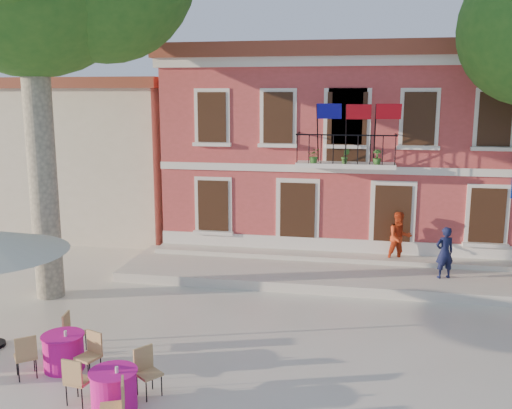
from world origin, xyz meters
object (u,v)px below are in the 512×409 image
object	(u,v)px
pedestrian_navy	(445,253)
cafe_table_1	(114,388)
pedestrian_orange	(400,238)
cafe_table_0	(64,350)

from	to	relation	value
pedestrian_navy	cafe_table_1	size ratio (longest dim) A/B	0.85
pedestrian_orange	cafe_table_0	size ratio (longest dim) A/B	0.92
pedestrian_navy	pedestrian_orange	distance (m)	1.85
cafe_table_0	pedestrian_navy	bearing A→B (deg)	38.87
cafe_table_0	pedestrian_orange	bearing A→B (deg)	48.42
cafe_table_0	cafe_table_1	world-z (taller)	same
pedestrian_navy	pedestrian_orange	world-z (taller)	pedestrian_orange
cafe_table_0	cafe_table_1	xyz separation A→B (m)	(1.73, -1.31, 0.00)
pedestrian_orange	cafe_table_0	world-z (taller)	pedestrian_orange
pedestrian_orange	cafe_table_0	distance (m)	11.16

